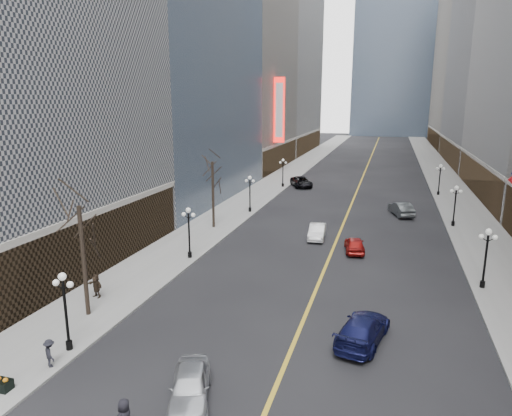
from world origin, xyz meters
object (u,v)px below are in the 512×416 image
Objects in this scene: streetlamp_west_0 at (65,303)px; streetlamp_west_3 at (283,170)px; car_sb_near at (363,329)px; car_nb_far at (301,182)px; streetlamp_east_2 at (455,201)px; car_nb_near at (190,386)px; streetlamp_east_1 at (486,252)px; streetlamp_east_3 at (440,176)px; car_sb_far at (401,209)px; car_sb_mid at (355,244)px; streetlamp_west_2 at (250,190)px; car_nb_mid at (317,232)px; streetlamp_west_1 at (189,227)px.

streetlamp_west_0 and streetlamp_west_3 have the same top height.
car_nb_far is at bearing -63.09° from car_sb_near.
streetlamp_east_2 is 39.20m from car_nb_near.
streetlamp_east_1 is 1.00× the size of streetlamp_east_3.
streetlamp_east_3 reaches higher than car_sb_far.
streetlamp_west_0 is 0.76× the size of car_nb_far.
streetlamp_east_2 is 18.00m from streetlamp_east_3.
car_sb_mid is at bearing -95.03° from car_nb_far.
car_sb_near is (15.56, -28.28, -2.10)m from streetlamp_west_2.
car_nb_far is at bearing -79.64° from car_sb_mid.
streetlamp_east_2 is 16.41m from car_nb_mid.
streetlamp_east_3 is 30.06m from car_nb_mid.
car_sb_near is at bearing -61.19° from streetlamp_west_2.
streetlamp_east_1 is 1.03× the size of car_nb_mid.
streetlamp_east_1 is 22.61m from car_sb_far.
streetlamp_east_2 is 29.68m from streetlamp_west_1.
car_sb_mid is at bearing -108.16° from streetlamp_east_3.
streetlamp_east_3 is at bearing -117.19° from car_sb_mid.
streetlamp_west_2 is 0.76× the size of car_nb_far.
car_sb_near is at bearing -33.46° from streetlamp_west_1.
car_sb_mid is (13.80, 6.12, -2.19)m from streetlamp_west_1.
car_sb_mid is at bearing -71.96° from car_sb_near.
car_nb_far is (2.80, 53.37, -2.08)m from streetlamp_west_0.
streetlamp_east_1 is at bearing -37.33° from streetlamp_west_2.
streetlamp_east_1 is 42.82m from car_nb_far.
streetlamp_east_2 and streetlamp_west_2 have the same top height.
streetlamp_west_2 is 1.00× the size of car_nb_near.
streetlamp_west_1 is 1.00× the size of car_nb_near.
streetlamp_east_3 is 0.82× the size of car_sb_near.
streetlamp_east_1 is 1.00× the size of car_nb_near.
car_sb_far reaches higher than car_sb_mid.
car_sb_mid is at bearing 58.04° from streetlamp_west_0.
streetlamp_east_2 is 29.48m from car_sb_near.
streetlamp_west_2 is 1.08× the size of car_sb_mid.
car_nb_mid is 0.74× the size of car_nb_far.
streetlamp_east_1 is 16.83m from car_nb_mid.
streetlamp_west_0 is at bearing 32.11° from car_sb_near.
car_nb_mid is (-13.80, -8.62, -2.18)m from streetlamp_east_2.
car_nb_mid is at bearing -41.33° from streetlamp_west_2.
streetlamp_east_1 is 1.00× the size of streetlamp_west_3.
streetlamp_east_3 is at bearing 56.75° from streetlamp_west_1.
streetlamp_east_1 and streetlamp_west_1 have the same top height.
car_sb_far is (-5.46, 21.84, -2.08)m from streetlamp_east_1.
streetlamp_west_1 is 0.90× the size of car_sb_far.
streetlamp_west_0 is 1.00× the size of streetlamp_west_3.
streetlamp_east_1 is 36.00m from streetlamp_east_3.
car_sb_mid is at bearing 23.91° from streetlamp_west_1.
streetlamp_west_3 is at bearing 79.27° from car_nb_near.
streetlamp_east_1 is at bearing 138.99° from car_sb_mid.
car_sb_near is (12.76, -47.65, -0.03)m from car_nb_far.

